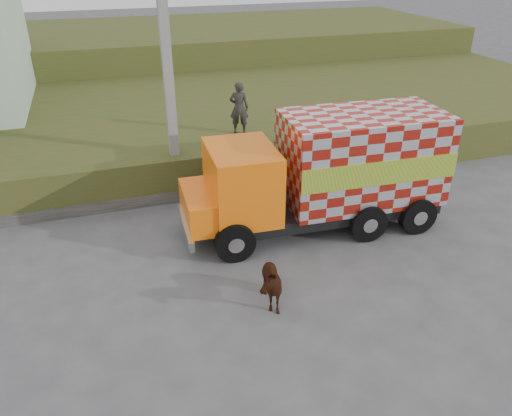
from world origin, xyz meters
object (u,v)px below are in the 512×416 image
object	(u,v)px
utility_pole	(168,77)
cargo_truck	(328,172)
cow	(267,283)
pedestrian	(239,108)

from	to	relation	value
utility_pole	cargo_truck	bearing A→B (deg)	-40.97
cow	utility_pole	bearing A→B (deg)	104.10
utility_pole	cargo_truck	distance (m)	5.76
pedestrian	cow	bearing A→B (deg)	98.45
cargo_truck	pedestrian	xyz separation A→B (m)	(-1.34, 4.82, 0.67)
cargo_truck	cow	xyz separation A→B (m)	(-2.96, -3.08, -1.18)
utility_pole	cow	world-z (taller)	utility_pole
utility_pole	cargo_truck	xyz separation A→B (m)	(3.99, -3.47, -2.29)
utility_pole	pedestrian	world-z (taller)	utility_pole
cargo_truck	cow	distance (m)	4.44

